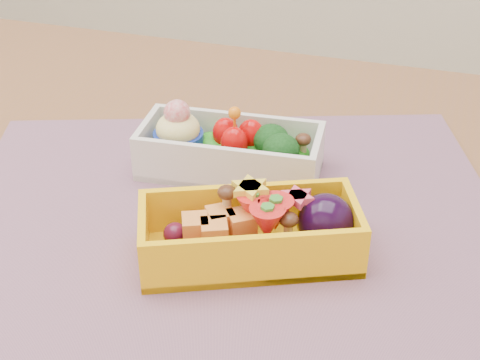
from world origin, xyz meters
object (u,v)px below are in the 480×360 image
(placemat, at_px, (231,214))
(bento_yellow, at_px, (255,231))
(bento_white, at_px, (229,150))
(table, at_px, (225,271))

(placemat, height_order, bento_yellow, bento_yellow)
(bento_white, relative_size, bento_yellow, 0.93)
(bento_white, bearing_deg, bento_yellow, -67.64)
(table, height_order, placemat, placemat)
(bento_yellow, bearing_deg, bento_white, 93.36)
(placemat, bearing_deg, bento_yellow, -54.83)
(bento_white, xyz_separation_m, bento_yellow, (0.07, -0.13, 0.00))
(table, bearing_deg, bento_white, 101.19)
(placemat, height_order, bento_white, bento_white)
(placemat, xyz_separation_m, bento_white, (-0.03, 0.07, 0.03))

